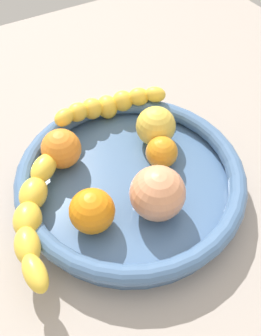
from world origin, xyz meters
TOP-DOWN VIEW (x-y plane):
  - kitchen_counter at (0.00, 0.00)cm, footprint 120.00×120.00cm
  - fruit_bowl at (0.00, 0.00)cm, footprint 34.89×34.89cm
  - banana_draped_left at (-0.90, -14.41)cm, footprint 22.96×15.32cm
  - banana_draped_right at (-14.20, 3.83)cm, footprint 8.02×20.47cm
  - orange_front at (4.07, -8.34)cm, footprint 6.29×6.29cm
  - orange_mid_left at (-0.67, 6.00)cm, footprint 5.06×5.06cm
  - orange_mid_right at (-8.66, -7.36)cm, footprint 6.26×6.26cm
  - apple_yellow at (-5.45, 7.92)cm, footprint 6.54×6.54cm
  - peach_blush at (6.46, 0.54)cm, footprint 7.81×7.81cm

SIDE VIEW (x-z plane):
  - kitchen_counter at x=0.00cm, z-range 0.00..3.00cm
  - fruit_bowl at x=0.00cm, z-range 3.07..8.04cm
  - orange_mid_left at x=-0.67cm, z-range 5.22..10.28cm
  - banana_draped_left at x=-0.90cm, z-range 5.84..10.44cm
  - banana_draped_right at x=-14.20cm, z-range 5.52..11.03cm
  - orange_mid_right at x=-8.66cm, z-range 5.22..11.48cm
  - orange_front at x=4.07cm, z-range 5.22..11.52cm
  - apple_yellow at x=-5.45cm, z-range 5.22..11.76cm
  - peach_blush at x=6.46cm, z-range 5.22..13.04cm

